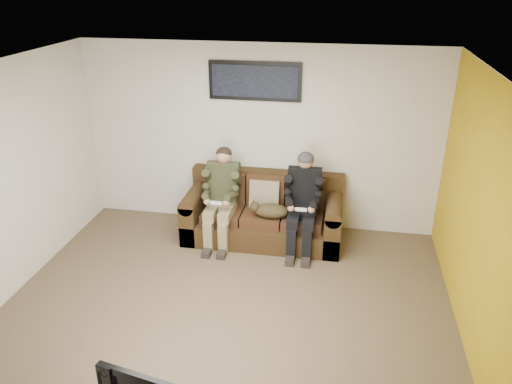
% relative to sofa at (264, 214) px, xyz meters
% --- Properties ---
extents(floor, '(5.00, 5.00, 0.00)m').
position_rel_sofa_xyz_m(floor, '(-0.14, -1.83, -0.33)').
color(floor, brown).
rests_on(floor, ground).
extents(ceiling, '(5.00, 5.00, 0.00)m').
position_rel_sofa_xyz_m(ceiling, '(-0.14, -1.83, 2.27)').
color(ceiling, silver).
rests_on(ceiling, ground).
extents(wall_back, '(5.00, 0.00, 5.00)m').
position_rel_sofa_xyz_m(wall_back, '(-0.14, 0.42, 0.97)').
color(wall_back, beige).
rests_on(wall_back, ground).
extents(wall_front, '(5.00, 0.00, 5.00)m').
position_rel_sofa_xyz_m(wall_front, '(-0.14, -4.08, 0.97)').
color(wall_front, beige).
rests_on(wall_front, ground).
extents(wall_right, '(0.00, 4.50, 4.50)m').
position_rel_sofa_xyz_m(wall_right, '(2.36, -1.83, 0.97)').
color(wall_right, beige).
rests_on(wall_right, ground).
extents(accent_wall_right, '(0.00, 4.50, 4.50)m').
position_rel_sofa_xyz_m(accent_wall_right, '(2.35, -1.83, 0.97)').
color(accent_wall_right, '#BB9712').
rests_on(accent_wall_right, ground).
extents(sofa, '(2.14, 0.92, 0.88)m').
position_rel_sofa_xyz_m(sofa, '(0.00, 0.00, 0.00)').
color(sofa, '#372410').
rests_on(sofa, ground).
extents(throw_pillow, '(0.41, 0.20, 0.41)m').
position_rel_sofa_xyz_m(throw_pillow, '(-0.00, 0.04, 0.29)').
color(throw_pillow, '#857857').
rests_on(throw_pillow, sofa).
extents(throw_blanket, '(0.44, 0.21, 0.08)m').
position_rel_sofa_xyz_m(throw_blanket, '(-0.65, 0.27, 0.55)').
color(throw_blanket, gray).
rests_on(throw_blanket, sofa).
extents(person_left, '(0.51, 0.87, 1.28)m').
position_rel_sofa_xyz_m(person_left, '(-0.55, -0.18, 0.39)').
color(person_left, '#867953').
rests_on(person_left, sofa).
extents(person_right, '(0.51, 0.86, 1.29)m').
position_rel_sofa_xyz_m(person_right, '(0.55, -0.18, 0.39)').
color(person_right, black).
rests_on(person_right, sofa).
extents(cat, '(0.66, 0.26, 0.24)m').
position_rel_sofa_xyz_m(cat, '(0.12, -0.26, 0.20)').
color(cat, '#4C3D1D').
rests_on(cat, sofa).
extents(framed_poster, '(1.25, 0.05, 0.52)m').
position_rel_sofa_xyz_m(framed_poster, '(-0.20, 0.39, 1.77)').
color(framed_poster, black).
rests_on(framed_poster, wall_back).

